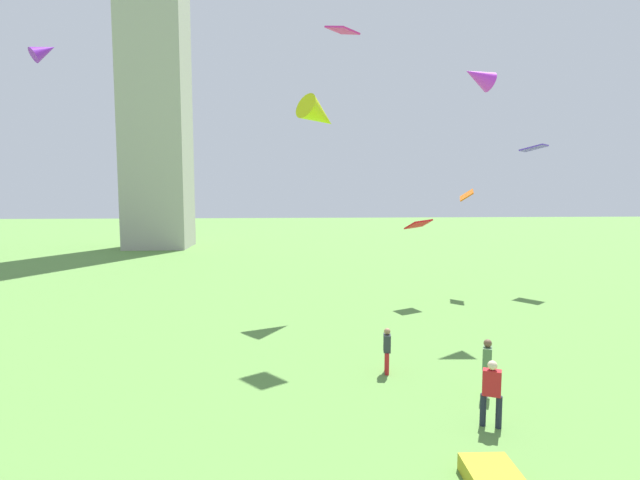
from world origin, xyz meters
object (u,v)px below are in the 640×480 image
at_px(person_3, 387,348).
at_px(kite_flying_5, 467,195).
at_px(kite_flying_1, 342,30).
at_px(kite_flying_2, 478,77).
at_px(person_4, 492,390).
at_px(kite_flying_0, 419,224).
at_px(kite_flying_3, 44,51).
at_px(kite_flying_6, 534,148).
at_px(kite_flying_4, 319,115).
at_px(person_1, 487,364).

xyz_separation_m(person_3, kite_flying_5, (7.73, 13.28, 5.11)).
xyz_separation_m(kite_flying_1, kite_flying_2, (6.59, 0.96, -1.65)).
xyz_separation_m(person_4, kite_flying_1, (-2.76, 10.10, 12.24)).
height_order(person_3, person_4, person_4).
bearing_deg(person_3, kite_flying_2, -29.79).
height_order(kite_flying_0, kite_flying_5, kite_flying_5).
bearing_deg(kite_flying_3, kite_flying_6, -121.48).
distance_m(person_4, kite_flying_4, 17.53).
bearing_deg(person_3, person_4, -145.07).
xyz_separation_m(person_1, kite_flying_6, (10.01, 16.76, 8.04)).
bearing_deg(kite_flying_5, kite_flying_1, -30.62).
bearing_deg(kite_flying_5, kite_flying_4, -53.77).
bearing_deg(kite_flying_5, kite_flying_3, -66.87).
xyz_separation_m(kite_flying_1, kite_flying_5, (8.58, 7.16, -7.25)).
bearing_deg(kite_flying_2, kite_flying_3, -110.62).
bearing_deg(kite_flying_1, kite_flying_3, 38.97).
xyz_separation_m(kite_flying_2, kite_flying_6, (6.89, 7.65, -2.57)).
bearing_deg(kite_flying_0, kite_flying_4, 151.69).
relative_size(kite_flying_2, kite_flying_5, 1.12).
relative_size(person_1, kite_flying_6, 0.95).
bearing_deg(kite_flying_4, kite_flying_6, -111.60).
bearing_deg(person_4, kite_flying_6, 86.59).
height_order(kite_flying_4, kite_flying_6, kite_flying_4).
height_order(kite_flying_1, kite_flying_2, kite_flying_1).
xyz_separation_m(person_4, kite_flying_5, (5.82, 17.26, 4.99)).
distance_m(kite_flying_1, kite_flying_3, 16.29).
bearing_deg(kite_flying_4, person_1, 160.29).
relative_size(person_1, person_3, 1.11).
bearing_deg(person_4, person_3, 142.07).
bearing_deg(kite_flying_1, person_1, 172.41).
xyz_separation_m(person_1, kite_flying_5, (5.11, 15.31, 5.01)).
distance_m(person_4, kite_flying_2, 15.78).
height_order(kite_flying_0, kite_flying_6, kite_flying_6).
relative_size(person_1, kite_flying_2, 1.00).
distance_m(person_3, person_4, 4.42).
relative_size(person_4, kite_flying_4, 0.64).
bearing_deg(person_1, kite_flying_0, 18.23).
xyz_separation_m(person_3, kite_flying_6, (12.64, 14.73, 8.14)).
height_order(kite_flying_1, kite_flying_6, kite_flying_1).
xyz_separation_m(kite_flying_0, kite_flying_6, (8.63, 4.12, 4.62)).
relative_size(person_1, kite_flying_3, 1.03).
xyz_separation_m(person_1, kite_flying_1, (-3.47, 8.15, 12.26)).
distance_m(kite_flying_0, kite_flying_4, 8.09).
distance_m(person_3, kite_flying_3, 23.69).
relative_size(person_4, kite_flying_5, 1.15).
distance_m(kite_flying_0, kite_flying_3, 22.17).
xyz_separation_m(kite_flying_3, kite_flying_6, (28.75, 2.94, -4.61)).
distance_m(kite_flying_3, kite_flying_4, 14.99).
relative_size(person_3, kite_flying_3, 0.92).
distance_m(person_4, kite_flying_6, 23.00).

